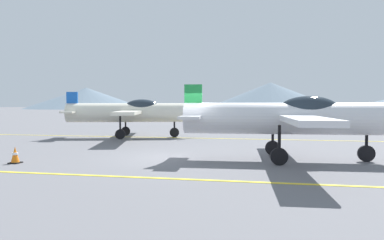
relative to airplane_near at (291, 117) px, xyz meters
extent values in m
plane|color=slate|center=(-4.23, -0.22, -1.60)|extent=(400.00, 400.00, 0.00)
cube|color=yellow|center=(-4.23, -4.03, -1.59)|extent=(80.00, 0.16, 0.01)
cube|color=yellow|center=(-4.23, 7.69, -1.59)|extent=(80.00, 0.16, 0.01)
cylinder|color=silver|center=(-0.32, -0.02, -0.05)|extent=(7.33, 1.59, 1.18)
ellipsoid|color=#1E2833|center=(0.65, 0.04, 0.31)|extent=(2.19, 1.08, 0.96)
cube|color=silver|center=(0.11, 0.01, 0.01)|extent=(1.71, 9.47, 0.17)
cube|color=silver|center=(-3.63, -0.21, 0.01)|extent=(0.91, 2.82, 0.11)
cube|color=#1E8C3F|center=(-3.63, -0.21, 0.60)|extent=(0.68, 0.17, 1.28)
cylinder|color=black|center=(2.68, 0.15, -0.76)|extent=(0.11, 0.11, 1.08)
cylinder|color=black|center=(2.68, 0.15, -1.30)|extent=(0.61, 0.16, 0.60)
cylinder|color=black|center=(-0.46, -1.21, -0.76)|extent=(0.11, 0.11, 1.08)
cylinder|color=black|center=(-0.46, -1.21, -1.30)|extent=(0.61, 0.16, 0.60)
cylinder|color=black|center=(-0.60, 1.15, -0.76)|extent=(0.11, 0.11, 1.08)
cylinder|color=black|center=(-0.60, 1.15, -1.30)|extent=(0.61, 0.16, 0.60)
cylinder|color=silver|center=(-9.31, 7.39, -0.05)|extent=(7.35, 2.89, 1.18)
cone|color=blue|center=(-5.41, 8.35, -0.05)|extent=(0.97, 1.15, 1.00)
cube|color=black|center=(-5.00, 8.45, -0.05)|extent=(0.07, 0.13, 2.14)
ellipsoid|color=#1E2833|center=(-8.37, 7.62, 0.31)|extent=(2.31, 1.45, 0.96)
cube|color=silver|center=(-8.89, 7.49, 0.01)|extent=(3.40, 9.43, 0.17)
cube|color=silver|center=(-12.53, 6.59, 0.01)|extent=(1.39, 2.88, 0.11)
cube|color=blue|center=(-12.53, 6.59, 0.60)|extent=(0.69, 0.29, 1.28)
cylinder|color=black|center=(-6.40, 8.11, -0.76)|extent=(0.11, 0.11, 1.08)
cylinder|color=black|center=(-6.40, 8.11, -1.30)|extent=(0.61, 0.27, 0.60)
cylinder|color=black|center=(-9.23, 6.19, -0.76)|extent=(0.11, 0.11, 1.08)
cylinder|color=black|center=(-9.23, 6.19, -1.30)|extent=(0.61, 0.27, 0.60)
cylinder|color=black|center=(-9.80, 8.48, -0.76)|extent=(0.11, 0.11, 1.08)
cylinder|color=black|center=(-9.80, 8.48, -1.30)|extent=(0.61, 0.27, 0.60)
cube|color=black|center=(-9.58, -2.53, -1.58)|extent=(0.36, 0.36, 0.04)
cone|color=orange|center=(-9.58, -2.53, -1.28)|extent=(0.29, 0.29, 0.55)
cylinder|color=white|center=(-9.58, -2.53, -1.25)|extent=(0.20, 0.20, 0.08)
cone|color=slate|center=(-77.05, 132.65, 3.09)|extent=(52.80, 52.80, 9.37)
cone|color=slate|center=(3.42, 144.81, 4.15)|extent=(57.55, 57.55, 11.49)
camera|label=1|loc=(-1.13, -13.52, 0.49)|focal=33.11mm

